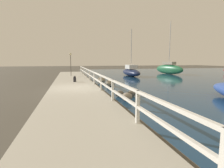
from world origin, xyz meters
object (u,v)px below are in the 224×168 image
(mooring_bollard, at_px, (75,79))
(sailboat_navy, at_px, (131,72))
(dock_lamp, at_px, (71,58))
(sailboat_green, at_px, (169,69))

(mooring_bollard, height_order, sailboat_navy, sailboat_navy)
(mooring_bollard, bearing_deg, sailboat_navy, 42.03)
(dock_lamp, bearing_deg, sailboat_green, 10.21)
(sailboat_green, bearing_deg, dock_lamp, -177.89)
(dock_lamp, xyz_separation_m, sailboat_green, (14.97, 2.70, -1.52))
(dock_lamp, relative_size, sailboat_navy, 0.44)
(dock_lamp, bearing_deg, sailboat_navy, 5.77)
(sailboat_navy, xyz_separation_m, sailboat_green, (6.97, 1.89, 0.24))
(sailboat_green, bearing_deg, sailboat_navy, -172.94)
(mooring_bollard, xyz_separation_m, sailboat_green, (14.77, 8.91, 0.34))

